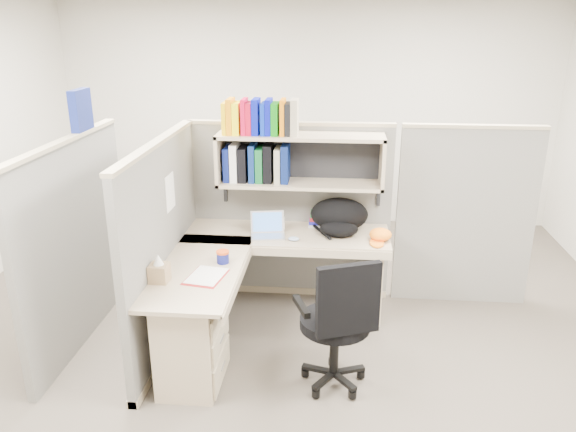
# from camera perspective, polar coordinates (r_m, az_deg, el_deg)

# --- Properties ---
(ground) EXTENTS (6.00, 6.00, 0.00)m
(ground) POSITION_cam_1_polar(r_m,az_deg,el_deg) (4.63, -0.78, -12.78)
(ground) COLOR #3D372F
(ground) RESTS_ON ground
(room_shell) EXTENTS (6.00, 6.00, 6.00)m
(room_shell) POSITION_cam_1_polar(r_m,az_deg,el_deg) (4.00, -0.89, 7.23)
(room_shell) COLOR #B6B1A4
(room_shell) RESTS_ON ground
(cubicle) EXTENTS (3.79, 1.84, 1.95)m
(cubicle) POSITION_cam_1_polar(r_m,az_deg,el_deg) (4.68, -4.72, -0.07)
(cubicle) COLOR slate
(cubicle) RESTS_ON ground
(desk) EXTENTS (1.74, 1.75, 0.73)m
(desk) POSITION_cam_1_polar(r_m,az_deg,el_deg) (4.22, -6.81, -9.44)
(desk) COLOR #9E8B70
(desk) RESTS_ON ground
(laptop) EXTENTS (0.33, 0.33, 0.20)m
(laptop) POSITION_cam_1_polar(r_m,az_deg,el_deg) (4.69, -2.07, -0.98)
(laptop) COLOR #B9BABE
(laptop) RESTS_ON desk
(backpack) EXTENTS (0.55, 0.46, 0.29)m
(backpack) POSITION_cam_1_polar(r_m,az_deg,el_deg) (4.78, 5.22, -0.09)
(backpack) COLOR black
(backpack) RESTS_ON desk
(orange_cap) EXTENTS (0.25, 0.26, 0.10)m
(orange_cap) POSITION_cam_1_polar(r_m,az_deg,el_deg) (4.70, 9.38, -1.86)
(orange_cap) COLOR orange
(orange_cap) RESTS_ON desk
(snack_canister) EXTENTS (0.10, 0.10, 0.10)m
(snack_canister) POSITION_cam_1_polar(r_m,az_deg,el_deg) (4.24, -6.64, -4.12)
(snack_canister) COLOR navy
(snack_canister) RESTS_ON desk
(tissue_box) EXTENTS (0.13, 0.13, 0.20)m
(tissue_box) POSITION_cam_1_polar(r_m,az_deg,el_deg) (4.01, -12.98, -5.17)
(tissue_box) COLOR #9E8059
(tissue_box) RESTS_ON desk
(mouse) EXTENTS (0.11, 0.09, 0.03)m
(mouse) POSITION_cam_1_polar(r_m,az_deg,el_deg) (4.64, 0.58, -2.33)
(mouse) COLOR #89A1C3
(mouse) RESTS_ON desk
(paper_cup) EXTENTS (0.08, 0.08, 0.10)m
(paper_cup) POSITION_cam_1_polar(r_m,az_deg,el_deg) (4.89, -0.75, -0.72)
(paper_cup) COLOR white
(paper_cup) RESTS_ON desk
(book_stack) EXTENTS (0.19, 0.25, 0.12)m
(book_stack) POSITION_cam_1_polar(r_m,az_deg,el_deg) (5.01, 3.21, -0.13)
(book_stack) COLOR slate
(book_stack) RESTS_ON desk
(loose_paper) EXTENTS (0.28, 0.34, 0.00)m
(loose_paper) POSITION_cam_1_polar(r_m,az_deg,el_deg) (4.07, -8.29, -6.01)
(loose_paper) COLOR white
(loose_paper) RESTS_ON desk
(task_chair) EXTENTS (0.59, 0.55, 1.03)m
(task_chair) POSITION_cam_1_polar(r_m,az_deg,el_deg) (3.96, 4.97, -12.69)
(task_chair) COLOR black
(task_chair) RESTS_ON ground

